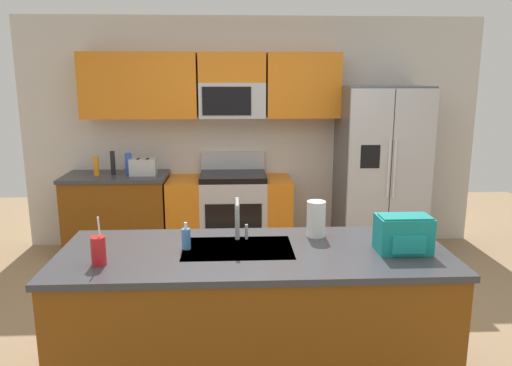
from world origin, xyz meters
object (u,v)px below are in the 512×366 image
object	(u,v)px
range_oven	(230,213)
toaster	(143,167)
soap_dispenser	(186,238)
sink_faucet	(238,216)
pepper_mill	(113,163)
bottle_blue	(129,164)
backpack	(404,233)
bottle_orange	(96,166)
paper_towel_roll	(316,219)
drink_cup_red	(98,250)
refrigerator	(380,171)

from	to	relation	value
range_oven	toaster	size ratio (longest dim) A/B	4.86
toaster	soap_dispenser	size ratio (longest dim) A/B	1.65
sink_faucet	pepper_mill	bearing A→B (deg)	120.36
bottle_blue	soap_dispenser	size ratio (longest dim) A/B	1.38
sink_faucet	backpack	xyz separation A→B (m)	(1.00, -0.25, -0.05)
toaster	bottle_blue	bearing A→B (deg)	164.77
toaster	bottle_blue	size ratio (longest dim) A/B	1.19
bottle_orange	backpack	size ratio (longest dim) A/B	0.64
range_oven	paper_towel_roll	bearing A→B (deg)	-75.16
toaster	drink_cup_red	size ratio (longest dim) A/B	0.99
backpack	drink_cup_red	bearing A→B (deg)	-176.08
bottle_blue	range_oven	bearing A→B (deg)	0.42
pepper_mill	bottle_blue	bearing A→B (deg)	-1.84
refrigerator	bottle_orange	bearing A→B (deg)	179.70
drink_cup_red	paper_towel_roll	xyz separation A→B (m)	(1.31, 0.44, 0.04)
refrigerator	paper_towel_roll	bearing A→B (deg)	-116.80
paper_towel_roll	range_oven	bearing A→B (deg)	104.84
bottle_blue	sink_faucet	size ratio (longest dim) A/B	0.83
refrigerator	bottle_blue	distance (m)	2.76
range_oven	bottle_blue	distance (m)	1.24
bottle_orange	drink_cup_red	distance (m)	2.69
sink_faucet	paper_towel_roll	xyz separation A→B (m)	(0.52, 0.07, -0.05)
refrigerator	sink_faucet	distance (m)	2.72
pepper_mill	sink_faucet	size ratio (longest dim) A/B	0.91
pepper_mill	bottle_orange	size ratio (longest dim) A/B	1.26
drink_cup_red	paper_towel_roll	bearing A→B (deg)	18.67
toaster	sink_faucet	world-z (taller)	sink_faucet
soap_dispenser	paper_towel_roll	xyz separation A→B (m)	(0.84, 0.21, 0.05)
refrigerator	drink_cup_red	bearing A→B (deg)	-132.86
range_oven	refrigerator	xyz separation A→B (m)	(1.66, -0.07, 0.48)
bottle_orange	paper_towel_roll	distance (m)	2.95
paper_towel_roll	backpack	bearing A→B (deg)	-33.73
range_oven	toaster	distance (m)	1.08
pepper_mill	drink_cup_red	bearing A→B (deg)	-78.58
bottle_orange	soap_dispenser	bearing A→B (deg)	-63.56
bottle_orange	drink_cup_red	world-z (taller)	drink_cup_red
toaster	pepper_mill	bearing A→B (deg)	171.47
toaster	soap_dispenser	distance (m)	2.46
refrigerator	toaster	bearing A→B (deg)	179.57
soap_dispenser	backpack	world-z (taller)	backpack
range_oven	pepper_mill	world-z (taller)	pepper_mill
toaster	sink_faucet	distance (m)	2.44
soap_dispenser	paper_towel_roll	size ratio (longest dim) A/B	0.71
bottle_orange	soap_dispenser	xyz separation A→B (m)	(1.17, -2.36, -0.03)
drink_cup_red	soap_dispenser	xyz separation A→B (m)	(0.47, 0.23, -0.02)
refrigerator	sink_faucet	world-z (taller)	refrigerator
bottle_orange	drink_cup_red	size ratio (longest dim) A/B	0.72
pepper_mill	paper_towel_roll	world-z (taller)	pepper_mill
sink_faucet	paper_towel_roll	size ratio (longest dim) A/B	1.17
paper_towel_roll	drink_cup_red	bearing A→B (deg)	-161.33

